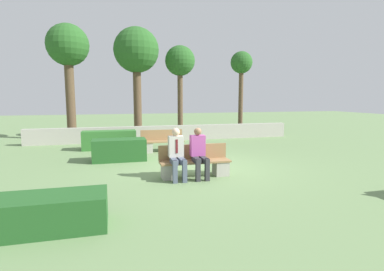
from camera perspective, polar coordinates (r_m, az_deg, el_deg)
ground_plane at (r=9.04m, az=1.64°, el=-6.03°), size 60.00×60.00×0.00m
perimeter_wall at (r=14.53m, az=-4.84°, el=0.46°), size 12.61×0.30×0.72m
bench_front at (r=7.93m, az=0.55°, el=-5.55°), size 1.87×0.48×0.83m
bench_left_side at (r=11.53m, az=-5.64°, el=-1.59°), size 1.62×0.49×0.83m
person_seated_man at (r=7.60m, az=-2.90°, el=-3.08°), size 0.38×0.63×1.31m
person_seated_woman at (r=7.74m, az=1.31°, el=-2.94°), size 0.38×0.63×1.30m
hedge_block_near_left at (r=10.17m, az=-13.66°, el=-2.68°), size 1.72×0.78×0.72m
hedge_block_near_right at (r=12.50m, az=-15.47°, el=-0.82°), size 2.10×0.65×0.75m
hedge_block_mid_left at (r=5.37m, az=-25.96°, el=-13.12°), size 1.84×0.82×0.56m
tree_leftmost at (r=15.95m, az=-22.56°, el=14.88°), size 1.98×1.98×5.55m
tree_center_left at (r=15.88m, az=-10.55°, el=15.26°), size 2.27×2.27×5.58m
tree_center_right at (r=16.23m, az=-2.30°, el=13.54°), size 1.58×1.58×4.78m
tree_rightmost at (r=16.96m, az=9.39°, el=12.74°), size 1.19×1.19×4.56m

